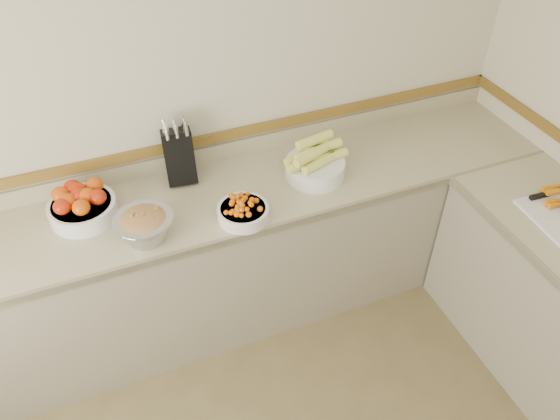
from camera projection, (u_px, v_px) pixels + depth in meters
name	position (u px, v px, depth m)	size (l,w,h in m)	color
back_wall	(168.00, 105.00, 2.77)	(4.00, 4.00, 0.00)	beige
counter_back	(201.00, 262.00, 3.10)	(4.00, 0.65, 1.08)	tan
knife_block	(179.00, 155.00, 2.86)	(0.17, 0.20, 0.37)	black
tomato_bowl	(81.00, 205.00, 2.68)	(0.33, 0.33, 0.16)	white
cherry_tomato_bowl	(243.00, 211.00, 2.69)	(0.26, 0.26, 0.14)	white
corn_bowl	(315.00, 164.00, 2.92)	(0.36, 0.32, 0.24)	white
rhubarb_bowl	(145.00, 226.00, 2.55)	(0.28, 0.28, 0.16)	#B2B2BA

